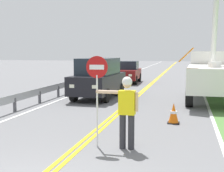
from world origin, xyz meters
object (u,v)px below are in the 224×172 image
Objects in this scene: utility_bucket_truck at (212,72)px; oncoming_sedan_second at (127,72)px; oncoming_suv_nearest at (99,78)px; traffic_cone_lead at (174,114)px; stop_sign_paddle at (97,81)px; flagger_worker at (127,108)px.

utility_bucket_truck reaches higher than oncoming_sedan_second.
oncoming_suv_nearest is 8.56m from oncoming_sedan_second.
oncoming_suv_nearest is at bearing 128.15° from traffic_cone_lead.
stop_sign_paddle is 3.33× the size of traffic_cone_lead.
stop_sign_paddle reaches higher than oncoming_sedan_second.
oncoming_sedan_second is at bearing 106.94° from traffic_cone_lead.
oncoming_suv_nearest reaches higher than oncoming_sedan_second.
oncoming_sedan_second is 5.95× the size of traffic_cone_lead.
oncoming_sedan_second is (-0.08, 8.55, -0.23)m from oncoming_suv_nearest.
utility_bucket_truck is at bearing -53.09° from oncoming_sedan_second.
oncoming_suv_nearest is (-2.33, 8.45, -0.65)m from stop_sign_paddle.
utility_bucket_truck reaches higher than stop_sign_paddle.
stop_sign_paddle is 0.56× the size of oncoming_sedan_second.
stop_sign_paddle is 3.92m from traffic_cone_lead.
utility_bucket_truck is 9.76m from oncoming_sedan_second.
stop_sign_paddle is at bearing -119.26° from traffic_cone_lead.
traffic_cone_lead is at bearing -105.30° from utility_bucket_truck.
flagger_worker reaches higher than oncoming_sedan_second.
utility_bucket_truck is (2.67, 9.24, 0.38)m from flagger_worker.
stop_sign_paddle is 9.84m from utility_bucket_truck.
traffic_cone_lead is (-1.64, -6.01, -1.09)m from utility_bucket_truck.
utility_bucket_truck is 6.33m from traffic_cone_lead.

